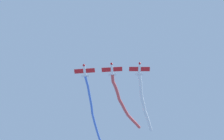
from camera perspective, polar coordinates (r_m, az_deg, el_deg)
airplane_lead at (r=100.69m, az=-4.47°, el=-0.12°), size 5.84×4.57×1.50m
smoke_trail_lead at (r=110.15m, az=-2.87°, el=-7.64°), size 17.51×25.04×1.32m
airplane_left_wing at (r=100.49m, az=-0.00°, el=0.11°), size 5.86×4.58×1.50m
smoke_trail_left_wing at (r=108.04m, az=1.91°, el=-5.55°), size 17.34×15.90×2.59m
airplane_right_wing at (r=100.38m, az=4.47°, el=0.17°), size 5.95×4.62×1.50m
smoke_trail_right_wing at (r=107.34m, az=5.25°, el=-5.56°), size 13.59×17.58×1.52m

